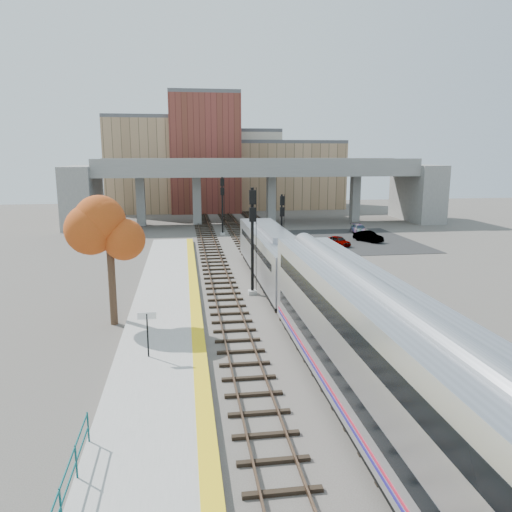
{
  "coord_description": "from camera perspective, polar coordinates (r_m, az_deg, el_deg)",
  "views": [
    {
      "loc": [
        -5.92,
        -28.3,
        10.11
      ],
      "look_at": [
        -0.58,
        8.5,
        2.5
      ],
      "focal_mm": 35.0,
      "sensor_mm": 36.0,
      "label": 1
    }
  ],
  "objects": [
    {
      "name": "signal_mast_far",
      "position": [
        63.11,
        -3.86,
        5.69
      ],
      "size": [
        0.6,
        0.64,
        7.32
      ],
      "color": "#9E9E99",
      "rests_on": "ground"
    },
    {
      "name": "signal_mast_mid",
      "position": [
        46.31,
        2.94,
        2.87
      ],
      "size": [
        0.6,
        0.64,
        6.5
      ],
      "color": "#9E9E99",
      "rests_on": "ground"
    },
    {
      "name": "car_b",
      "position": [
        59.88,
        12.71,
        2.2
      ],
      "size": [
        2.92,
        3.89,
        1.23
      ],
      "primitive_type": "imported",
      "rotation": [
        0.0,
        0.0,
        0.5
      ],
      "color": "#99999E",
      "rests_on": "parking_lot"
    },
    {
      "name": "overpass",
      "position": [
        74.22,
        0.15,
        8.25
      ],
      "size": [
        54.0,
        12.0,
        9.5
      ],
      "color": "slate",
      "rests_on": "ground"
    },
    {
      "name": "platform",
      "position": [
        30.02,
        -10.43,
        -7.96
      ],
      "size": [
        4.5,
        60.0,
        0.35
      ],
      "primitive_type": "cube",
      "color": "#9E9E99",
      "rests_on": "ground"
    },
    {
      "name": "ground",
      "position": [
        30.63,
        3.38,
        -7.73
      ],
      "size": [
        160.0,
        160.0,
        0.0
      ],
      "primitive_type": "plane",
      "color": "#47423D",
      "rests_on": "ground"
    },
    {
      "name": "station_sign",
      "position": [
        24.97,
        -12.33,
        -7.72
      ],
      "size": [
        0.9,
        0.08,
        2.27
      ],
      "rotation": [
        0.0,
        0.0,
        0.02
      ],
      "color": "black",
      "rests_on": "platform"
    },
    {
      "name": "signal_mast_near",
      "position": [
        35.81,
        -0.41,
        1.76
      ],
      "size": [
        0.6,
        0.64,
        7.81
      ],
      "color": "#9E9E99",
      "rests_on": "ground"
    },
    {
      "name": "car_a",
      "position": [
        56.55,
        9.4,
        1.72
      ],
      "size": [
        2.41,
        3.47,
        1.1
      ],
      "primitive_type": "imported",
      "rotation": [
        0.0,
        0.0,
        0.38
      ],
      "color": "#99999E",
      "rests_on": "parking_lot"
    },
    {
      "name": "parking_lot",
      "position": [
        60.57,
        11.07,
        1.76
      ],
      "size": [
        14.0,
        18.0,
        0.04
      ],
      "primitive_type": "cube",
      "color": "black",
      "rests_on": "ground"
    },
    {
      "name": "car_c",
      "position": [
        66.19,
        11.73,
        3.05
      ],
      "size": [
        1.52,
        3.74,
        1.09
      ],
      "primitive_type": "imported",
      "rotation": [
        0.0,
        0.0,
        -0.0
      ],
      "color": "#99999E",
      "rests_on": "parking_lot"
    },
    {
      "name": "tracks",
      "position": [
        42.57,
        1.24,
        -2.07
      ],
      "size": [
        10.7,
        95.0,
        0.25
      ],
      "color": "black",
      "rests_on": "ground"
    },
    {
      "name": "tree",
      "position": [
        30.4,
        -16.44,
        2.6
      ],
      "size": [
        3.6,
        3.6,
        7.58
      ],
      "color": "#382619",
      "rests_on": "ground"
    },
    {
      "name": "buildings_far",
      "position": [
        95.17,
        -4.0,
        10.2
      ],
      "size": [
        43.0,
        21.0,
        20.6
      ],
      "color": "tan",
      "rests_on": "ground"
    },
    {
      "name": "coach",
      "position": [
        18.83,
        14.33,
        -11.68
      ],
      "size": [
        3.03,
        25.0,
        5.0
      ],
      "color": "#A8AAB2",
      "rests_on": "ground"
    },
    {
      "name": "yellow_strip",
      "position": [
        29.94,
        -6.78,
        -7.53
      ],
      "size": [
        0.7,
        60.0,
        0.01
      ],
      "primitive_type": "cube",
      "color": "yellow",
      "rests_on": "platform"
    },
    {
      "name": "locomotive",
      "position": [
        39.91,
        1.89,
        0.24
      ],
      "size": [
        3.02,
        19.05,
        4.1
      ],
      "color": "#A8AAB2",
      "rests_on": "ground"
    }
  ]
}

